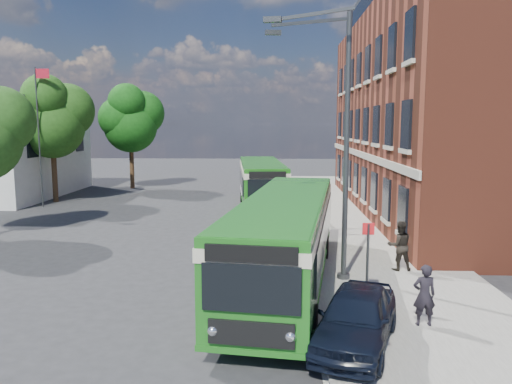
{
  "coord_description": "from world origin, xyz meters",
  "views": [
    {
      "loc": [
        2.89,
        -18.74,
        5.41
      ],
      "look_at": [
        1.9,
        4.8,
        2.2
      ],
      "focal_mm": 35.0,
      "sensor_mm": 36.0,
      "label": 1
    }
  ],
  "objects_px": {
    "street_lamp": "(336,143)",
    "parked_car": "(356,317)",
    "bus_front": "(286,232)",
    "bus_rear": "(261,180)"
  },
  "relations": [
    {
      "from": "street_lamp",
      "to": "bus_rear",
      "type": "height_order",
      "value": "street_lamp"
    },
    {
      "from": "bus_rear",
      "to": "parked_car",
      "type": "height_order",
      "value": "bus_rear"
    },
    {
      "from": "street_lamp",
      "to": "bus_rear",
      "type": "distance_m",
      "value": 15.79
    },
    {
      "from": "bus_front",
      "to": "bus_rear",
      "type": "bearing_deg",
      "value": 94.79
    },
    {
      "from": "bus_rear",
      "to": "bus_front",
      "type": "bearing_deg",
      "value": -85.21
    },
    {
      "from": "street_lamp",
      "to": "parked_car",
      "type": "distance_m",
      "value": 6.59
    },
    {
      "from": "street_lamp",
      "to": "bus_front",
      "type": "relative_size",
      "value": 0.71
    },
    {
      "from": "parked_car",
      "to": "bus_front",
      "type": "bearing_deg",
      "value": 127.17
    },
    {
      "from": "street_lamp",
      "to": "bus_front",
      "type": "distance_m",
      "value": 3.41
    },
    {
      "from": "street_lamp",
      "to": "parked_car",
      "type": "xyz_separation_m",
      "value": [
        -0.04,
        -5.28,
        -3.95
      ]
    }
  ]
}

